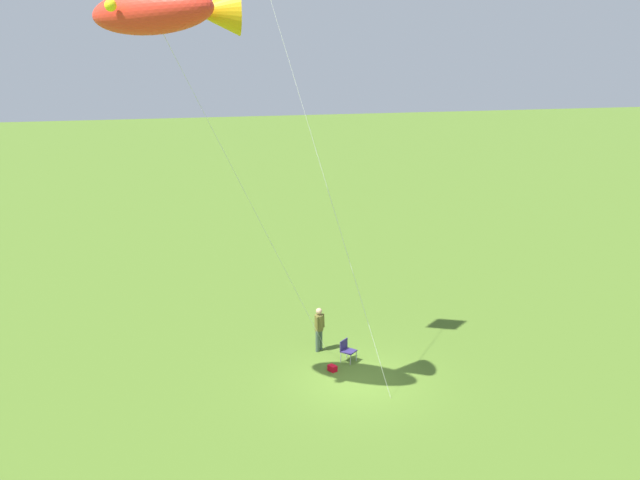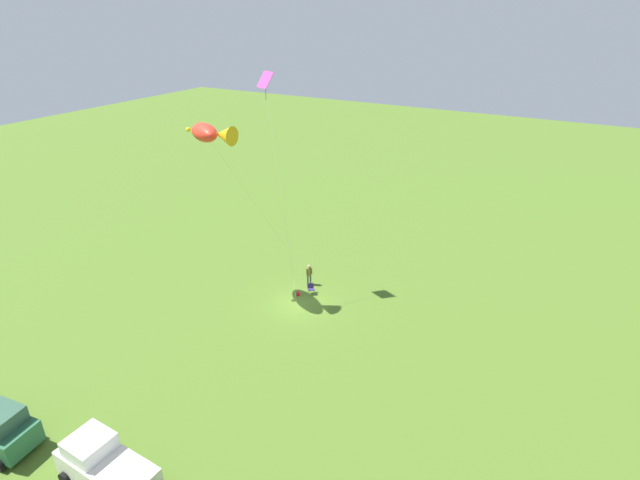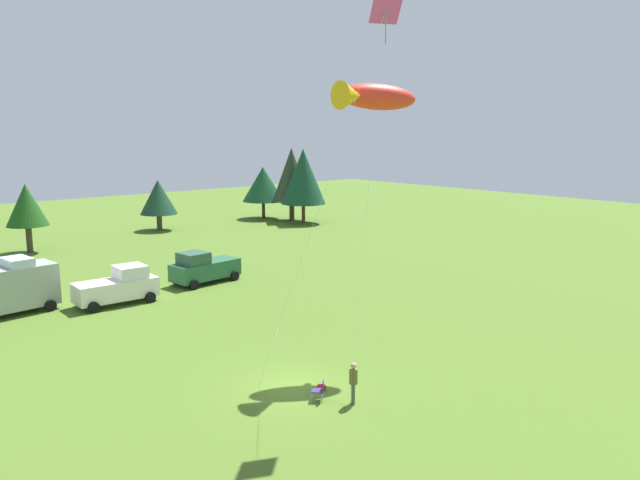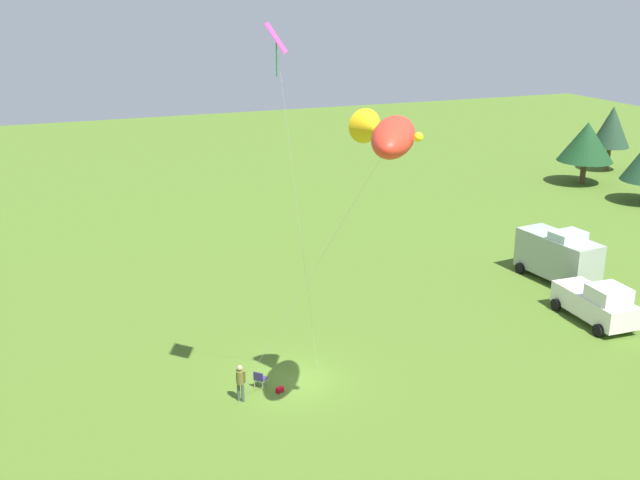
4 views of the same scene
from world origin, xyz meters
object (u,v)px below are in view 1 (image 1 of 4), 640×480
object	(u,v)px
backpack_on_grass	(332,368)
kite_large_fish	(168,12)
person_kite_flyer	(319,326)
folding_chair	(347,349)

from	to	relation	value
backpack_on_grass	kite_large_fish	size ratio (longest dim) A/B	0.02
person_kite_flyer	backpack_on_grass	world-z (taller)	person_kite_flyer
person_kite_flyer	folding_chair	xyz separation A→B (m)	(-0.81, 1.11, -0.53)
person_kite_flyer	folding_chair	world-z (taller)	person_kite_flyer
person_kite_flyer	kite_large_fish	world-z (taller)	kite_large_fish
backpack_on_grass	kite_large_fish	xyz separation A→B (m)	(5.21, 2.47, 12.30)
folding_chair	backpack_on_grass	bearing A→B (deg)	-88.32
folding_chair	kite_large_fish	world-z (taller)	kite_large_fish
person_kite_flyer	folding_chair	size ratio (longest dim) A/B	2.12
backpack_on_grass	folding_chair	bearing A→B (deg)	-134.35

